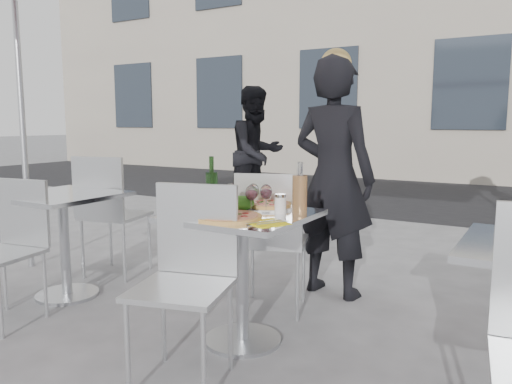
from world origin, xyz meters
The scene contains 22 objects.
ground centered at (0.00, 0.00, 0.00)m, with size 80.00×80.00×0.00m, color slate.
street_asphalt centered at (0.00, 6.50, 0.00)m, with size 24.00×5.00×0.00m, color black.
main_table centered at (0.00, 0.00, 0.54)m, with size 0.72×0.72×0.75m.
side_table_left centered at (-1.50, 0.00, 0.54)m, with size 0.72×0.72×0.75m.
chair_far centered at (-0.06, 0.45, 0.55)m, with size 0.55×0.55×0.94m.
chair_near centered at (-0.03, -0.44, 0.56)m, with size 0.53×0.54×0.95m.
side_chair_lfar centered at (-1.56, 0.47, 0.58)m, with size 0.54×0.55×0.99m.
side_chair_lnear centered at (-1.44, -0.44, 0.53)m, with size 0.46×0.47×0.89m.
woman_diner centered at (0.13, 1.03, 0.85)m, with size 0.62×0.41×1.71m, color black.
pedestrian_a centered at (-1.81, 3.25, 0.85)m, with size 0.83×0.65×1.70m, color black.
pizza_near centered at (0.02, -0.18, 0.76)m, with size 0.36×0.36×0.02m.
pizza_far centered at (0.05, 0.22, 0.77)m, with size 0.31×0.31×0.03m.
salad_plate centered at (-0.04, 0.06, 0.79)m, with size 0.22×0.22×0.09m.
wine_bottle centered at (-0.31, 0.15, 0.86)m, with size 0.07×0.08×0.29m.
carafe centered at (0.31, 0.08, 0.87)m, with size 0.08×0.08×0.29m.
sugar_shaker centered at (0.18, 0.10, 0.80)m, with size 0.06×0.06×0.11m.
wineglass_white_a centered at (-0.10, 0.03, 0.86)m, with size 0.07×0.07×0.16m.
wineglass_white_b centered at (0.02, 0.09, 0.86)m, with size 0.07×0.07×0.16m.
wineglass_red_a centered at (0.05, 0.01, 0.86)m, with size 0.07×0.07×0.16m.
wineglass_red_b centered at (0.10, 0.09, 0.86)m, with size 0.07×0.07×0.16m.
napkin_left centered at (-0.26, -0.22, 0.75)m, with size 0.25×0.25×0.01m.
napkin_right centered at (0.25, -0.17, 0.75)m, with size 0.25×0.25×0.01m.
Camera 1 is at (1.44, -2.30, 1.25)m, focal length 35.00 mm.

